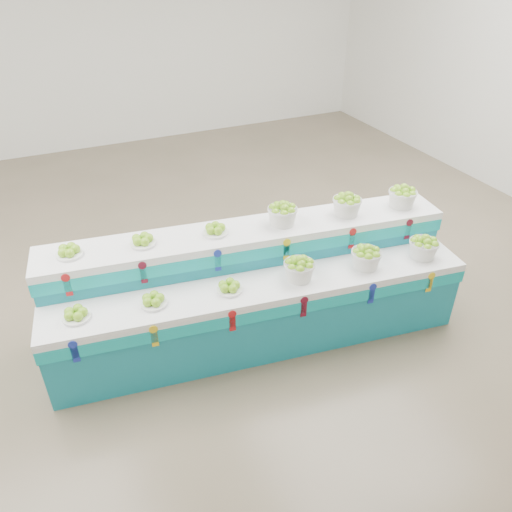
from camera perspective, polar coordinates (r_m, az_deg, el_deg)
name	(u,v)px	position (r m, az deg, el deg)	size (l,w,h in m)	color
ground	(197,295)	(5.40, -6.72, -4.50)	(10.00, 10.00, 0.00)	brown
back_wall	(90,26)	(9.29, -18.48, 23.71)	(10.00, 10.00, 0.00)	silver
display_stand	(256,289)	(4.60, 0.00, -3.76)	(3.77, 0.97, 1.02)	teal
plate_lower_left	(76,313)	(4.16, -19.97, -6.19)	(0.23, 0.23, 0.10)	white
plate_lower_mid	(153,300)	(4.14, -11.71, -4.90)	(0.23, 0.23, 0.10)	white
plate_lower_right	(229,286)	(4.20, -3.10, -3.45)	(0.23, 0.23, 0.10)	white
basket_lower_left	(299,269)	(4.33, 4.97, -1.45)	(0.27, 0.27, 0.21)	silver
basket_lower_mid	(366,257)	(4.58, 12.50, -0.10)	(0.27, 0.27, 0.21)	silver
basket_lower_right	(424,247)	(4.87, 18.65, 1.00)	(0.27, 0.27, 0.21)	silver
plate_upper_left	(69,250)	(4.38, -20.68, 0.60)	(0.23, 0.23, 0.10)	white
plate_upper_mid	(142,240)	(4.36, -12.88, 1.85)	(0.23, 0.23, 0.10)	white
plate_upper_right	(215,229)	(4.42, -4.69, 3.13)	(0.23, 0.23, 0.10)	white
basket_upper_left	(282,214)	(4.55, 3.05, 4.86)	(0.27, 0.27, 0.21)	silver
basket_upper_mid	(347,204)	(4.78, 10.37, 5.84)	(0.27, 0.27, 0.21)	silver
basket_upper_right	(402,196)	(5.06, 16.43, 6.58)	(0.27, 0.27, 0.21)	silver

